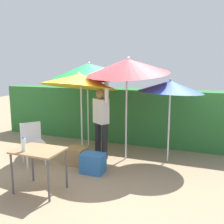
% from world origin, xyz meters
% --- Properties ---
extents(ground_plane, '(24.00, 24.00, 0.00)m').
position_xyz_m(ground_plane, '(0.00, 0.00, 0.00)').
color(ground_plane, '#9E8466').
extents(hedge_row, '(8.00, 0.70, 1.49)m').
position_xyz_m(hedge_row, '(0.00, 1.82, 0.75)').
color(hedge_row, '#2D7033').
rests_on(hedge_row, ground_plane).
extents(umbrella_rainbow, '(1.82, 1.83, 2.11)m').
position_xyz_m(umbrella_rainbow, '(-0.82, 0.35, 1.78)').
color(umbrella_rainbow, silver).
rests_on(umbrella_rainbow, ground_plane).
extents(umbrella_orange, '(1.43, 1.43, 1.85)m').
position_xyz_m(umbrella_orange, '(1.21, 0.65, 1.68)').
color(umbrella_orange, silver).
rests_on(umbrella_orange, ground_plane).
extents(umbrella_yellow, '(1.83, 1.85, 2.39)m').
position_xyz_m(umbrella_yellow, '(0.31, 0.43, 2.11)').
color(umbrella_yellow, silver).
rests_on(umbrella_yellow, ground_plane).
extents(umbrella_navy, '(1.88, 1.90, 2.35)m').
position_xyz_m(umbrella_navy, '(-0.94, 1.04, 2.02)').
color(umbrella_navy, silver).
rests_on(umbrella_navy, ground_plane).
extents(person_vendor, '(0.51, 0.38, 1.88)m').
position_xyz_m(person_vendor, '(-0.28, 0.32, 0.93)').
color(person_vendor, black).
rests_on(person_vendor, ground_plane).
extents(chair_plastic, '(0.62, 0.62, 0.89)m').
position_xyz_m(chair_plastic, '(-1.53, -0.55, 0.51)').
color(chair_plastic, silver).
rests_on(chair_plastic, ground_plane).
extents(cooler_box, '(0.45, 0.36, 0.39)m').
position_xyz_m(cooler_box, '(-0.08, -0.55, 0.19)').
color(cooler_box, '#2D6BB7').
rests_on(cooler_box, ground_plane).
extents(crate_cardboard, '(0.40, 0.39, 0.37)m').
position_xyz_m(crate_cardboard, '(-0.61, -0.26, 0.19)').
color(crate_cardboard, '#9E7A4C').
rests_on(crate_cardboard, ground_plane).
extents(folding_table, '(0.80, 0.60, 0.73)m').
position_xyz_m(folding_table, '(-0.60, -1.56, 0.64)').
color(folding_table, '#4C4C51').
rests_on(folding_table, ground_plane).
extents(bottle_water, '(0.07, 0.07, 0.24)m').
position_xyz_m(bottle_water, '(-0.76, -1.72, 0.85)').
color(bottle_water, silver).
rests_on(bottle_water, folding_table).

